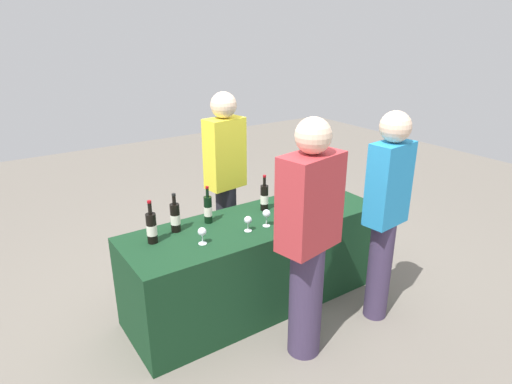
{
  "coord_description": "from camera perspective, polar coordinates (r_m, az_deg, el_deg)",
  "views": [
    {
      "loc": [
        -1.85,
        -2.72,
        2.28
      ],
      "look_at": [
        0.0,
        0.0,
        1.03
      ],
      "focal_mm": 30.93,
      "sensor_mm": 36.0,
      "label": 1
    }
  ],
  "objects": [
    {
      "name": "guest_0",
      "position": [
        3.0,
        6.81,
        -5.64
      ],
      "size": [
        0.47,
        0.32,
        1.76
      ],
      "rotation": [
        0.0,
        0.0,
        0.19
      ],
      "color": "#3F3351",
      "rests_on": "ground_plane"
    },
    {
      "name": "wine_glass_3",
      "position": [
        3.66,
        6.06,
        -1.67
      ],
      "size": [
        0.07,
        0.07,
        0.15
      ],
      "color": "silver",
      "rests_on": "tasting_table"
    },
    {
      "name": "wine_glass_2",
      "position": [
        3.48,
        1.37,
        -2.89
      ],
      "size": [
        0.06,
        0.06,
        0.14
      ],
      "color": "silver",
      "rests_on": "tasting_table"
    },
    {
      "name": "wine_glass_4",
      "position": [
        3.95,
        9.03,
        -0.32
      ],
      "size": [
        0.06,
        0.06,
        0.13
      ],
      "color": "silver",
      "rests_on": "tasting_table"
    },
    {
      "name": "wine_glass_1",
      "position": [
        3.4,
        -1.05,
        -3.73
      ],
      "size": [
        0.06,
        0.06,
        0.12
      ],
      "color": "silver",
      "rests_on": "tasting_table"
    },
    {
      "name": "wine_bottle_1",
      "position": [
        3.44,
        -10.41,
        -3.25
      ],
      "size": [
        0.07,
        0.07,
        0.31
      ],
      "color": "black",
      "rests_on": "tasting_table"
    },
    {
      "name": "tasting_table",
      "position": [
        3.79,
        0.0,
        -9.05
      ],
      "size": [
        2.2,
        0.73,
        0.78
      ],
      "primitive_type": "cube",
      "color": "#14381E",
      "rests_on": "ground_plane"
    },
    {
      "name": "wine_bottle_3",
      "position": [
        3.77,
        1.09,
        -0.71
      ],
      "size": [
        0.07,
        0.07,
        0.32
      ],
      "color": "black",
      "rests_on": "tasting_table"
    },
    {
      "name": "wine_bottle_2",
      "position": [
        3.56,
        -6.23,
        -2.24
      ],
      "size": [
        0.07,
        0.07,
        0.31
      ],
      "color": "black",
      "rests_on": "tasting_table"
    },
    {
      "name": "wine_bottle_0",
      "position": [
        3.3,
        -13.35,
        -4.52
      ],
      "size": [
        0.08,
        0.08,
        0.33
      ],
      "color": "black",
      "rests_on": "tasting_table"
    },
    {
      "name": "server_pouring",
      "position": [
        4.1,
        -3.98,
        2.13
      ],
      "size": [
        0.38,
        0.24,
        1.74
      ],
      "rotation": [
        0.0,
        0.0,
        3.28
      ],
      "color": "black",
      "rests_on": "ground_plane"
    },
    {
      "name": "ground_plane",
      "position": [
        4.0,
        0.0,
        -13.89
      ],
      "size": [
        12.0,
        12.0,
        0.0
      ],
      "primitive_type": "plane",
      "color": "slate"
    },
    {
      "name": "guest_1",
      "position": [
        3.51,
        16.47,
        -2.14
      ],
      "size": [
        0.36,
        0.23,
        1.71
      ],
      "rotation": [
        0.0,
        0.0,
        0.1
      ],
      "color": "#3F3351",
      "rests_on": "ground_plane"
    },
    {
      "name": "wine_glass_0",
      "position": [
        3.23,
        -6.98,
        -5.22
      ],
      "size": [
        0.06,
        0.06,
        0.13
      ],
      "color": "silver",
      "rests_on": "tasting_table"
    }
  ]
}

